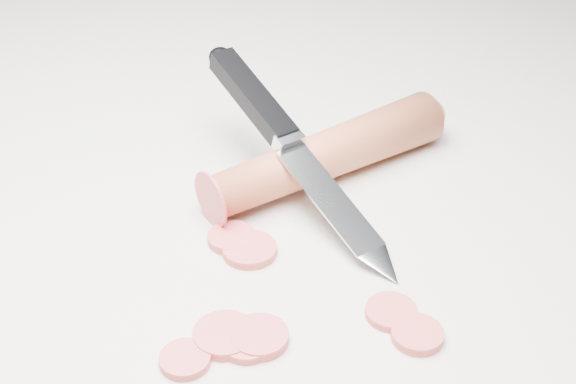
# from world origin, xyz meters

# --- Properties ---
(ground) EXTENTS (2.40, 2.40, 0.00)m
(ground) POSITION_xyz_m (0.00, 0.00, 0.00)
(ground) COLOR silver
(ground) RESTS_ON ground
(carrot) EXTENTS (0.17, 0.17, 0.04)m
(carrot) POSITION_xyz_m (0.00, 0.09, 0.02)
(carrot) COLOR #BA5030
(carrot) RESTS_ON ground
(carrot_slice_0) EXTENTS (0.04, 0.04, 0.01)m
(carrot_slice_0) POSITION_xyz_m (-0.03, -0.01, 0.00)
(carrot_slice_0) COLOR #D7484B
(carrot_slice_0) RESTS_ON ground
(carrot_slice_1) EXTENTS (0.04, 0.04, 0.01)m
(carrot_slice_1) POSITION_xyz_m (-0.03, -0.09, 0.00)
(carrot_slice_1) COLOR #D7484B
(carrot_slice_1) RESTS_ON ground
(carrot_slice_2) EXTENTS (0.03, 0.03, 0.01)m
(carrot_slice_2) POSITION_xyz_m (-0.02, -0.09, 0.00)
(carrot_slice_2) COLOR #D7484B
(carrot_slice_2) RESTS_ON ground
(carrot_slice_3) EXTENTS (0.03, 0.03, 0.01)m
(carrot_slice_3) POSITION_xyz_m (0.07, -0.05, 0.00)
(carrot_slice_3) COLOR #D7484B
(carrot_slice_3) RESTS_ON ground
(carrot_slice_4) EXTENTS (0.03, 0.03, 0.01)m
(carrot_slice_4) POSITION_xyz_m (0.08, -0.06, 0.00)
(carrot_slice_4) COLOR #D7484B
(carrot_slice_4) RESTS_ON ground
(carrot_slice_5) EXTENTS (0.03, 0.03, 0.01)m
(carrot_slice_5) POSITION_xyz_m (-0.05, 0.00, 0.00)
(carrot_slice_5) COLOR #D7484B
(carrot_slice_5) RESTS_ON ground
(carrot_slice_6) EXTENTS (0.04, 0.04, 0.01)m
(carrot_slice_6) POSITION_xyz_m (-0.01, -0.09, 0.00)
(carrot_slice_6) COLOR #D7484B
(carrot_slice_6) RESTS_ON ground
(carrot_slice_7) EXTENTS (0.03, 0.03, 0.01)m
(carrot_slice_7) POSITION_xyz_m (-0.05, -0.11, 0.00)
(carrot_slice_7) COLOR #D7484B
(carrot_slice_7) RESTS_ON ground
(kitchen_knife) EXTENTS (0.19, 0.18, 0.08)m
(kitchen_knife) POSITION_xyz_m (-0.01, 0.06, 0.04)
(kitchen_knife) COLOR silver
(kitchen_knife) RESTS_ON ground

